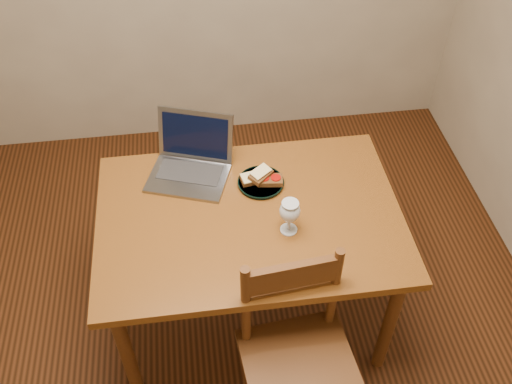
{
  "coord_description": "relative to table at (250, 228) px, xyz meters",
  "views": [
    {
      "loc": [
        -0.1,
        -1.54,
        2.55
      ],
      "look_at": [
        0.13,
        0.15,
        0.8
      ],
      "focal_mm": 40.0,
      "sensor_mm": 36.0,
      "label": 1
    }
  ],
  "objects": [
    {
      "name": "table",
      "position": [
        0.0,
        0.0,
        0.0
      ],
      "size": [
        1.3,
        0.9,
        0.74
      ],
      "color": "#46270B",
      "rests_on": "floor"
    },
    {
      "name": "sandwich_cheese",
      "position": [
        0.04,
        0.19,
        0.12
      ],
      "size": [
        0.11,
        0.08,
        0.03
      ],
      "primitive_type": null,
      "rotation": [
        0.0,
        0.0,
        0.16
      ],
      "color": "#381E0C",
      "rests_on": "plate"
    },
    {
      "name": "floor",
      "position": [
        -0.1,
        -0.08,
        -0.66
      ],
      "size": [
        3.2,
        3.2,
        0.02
      ],
      "primitive_type": "cube",
      "color": "black",
      "rests_on": "ground"
    },
    {
      "name": "sandwich_tomato",
      "position": [
        0.11,
        0.17,
        0.12
      ],
      "size": [
        0.12,
        0.08,
        0.03
      ],
      "primitive_type": null,
      "rotation": [
        0.0,
        0.0,
        -0.12
      ],
      "color": "#381E0C",
      "rests_on": "plate"
    },
    {
      "name": "plate",
      "position": [
        0.07,
        0.18,
        0.09
      ],
      "size": [
        0.21,
        0.21,
        0.02
      ],
      "primitive_type": "cylinder",
      "color": "black",
      "rests_on": "table"
    },
    {
      "name": "milk_glass",
      "position": [
        0.15,
        -0.11,
        0.17
      ],
      "size": [
        0.09,
        0.09,
        0.17
      ],
      "primitive_type": null,
      "color": "white",
      "rests_on": "table"
    },
    {
      "name": "sandwich_top",
      "position": [
        0.07,
        0.18,
        0.14
      ],
      "size": [
        0.12,
        0.12,
        0.03
      ],
      "primitive_type": null,
      "rotation": [
        0.0,
        0.0,
        0.74
      ],
      "color": "#381E0C",
      "rests_on": "plate"
    },
    {
      "name": "laptop",
      "position": [
        -0.22,
        0.32,
        0.15
      ],
      "size": [
        0.43,
        0.41,
        0.25
      ],
      "rotation": [
        0.0,
        0.0,
        -0.33
      ],
      "color": "slate",
      "rests_on": "table"
    },
    {
      "name": "chair",
      "position": [
        0.12,
        -0.54,
        -0.15
      ],
      "size": [
        0.48,
        0.46,
        0.47
      ],
      "rotation": [
        0.0,
        0.0,
        0.1
      ],
      "color": "#44260E",
      "rests_on": "floor"
    }
  ]
}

